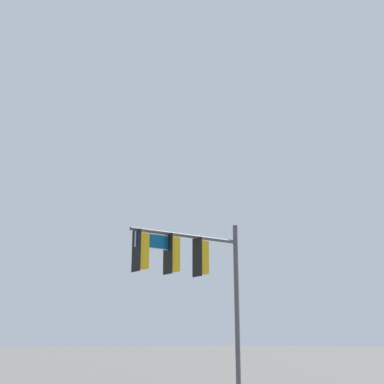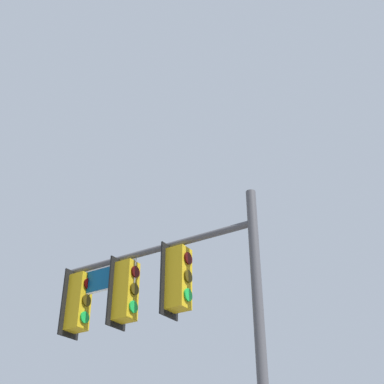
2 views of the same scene
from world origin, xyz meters
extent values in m
cylinder|color=#47474C|center=(-7.94, -6.48, 2.98)|extent=(0.17, 0.17, 5.95)
cylinder|color=#47474C|center=(-5.87, -6.80, 5.35)|extent=(4.17, 0.76, 0.12)
cube|color=black|center=(-6.30, -6.74, 4.68)|extent=(0.11, 0.52, 1.30)
cube|color=#B79314|center=(-6.49, -6.71, 4.68)|extent=(0.40, 0.37, 1.10)
cylinder|color=#B79314|center=(-6.49, -6.71, 5.29)|extent=(0.04, 0.04, 0.12)
cylinder|color=#340503|center=(-6.69, -6.68, 5.01)|extent=(0.06, 0.22, 0.22)
cylinder|color=#392D05|center=(-6.69, -6.68, 4.68)|extent=(0.06, 0.22, 0.22)
cylinder|color=green|center=(-6.69, -6.68, 4.35)|extent=(0.06, 0.22, 0.22)
cube|color=black|center=(-5.16, -6.91, 4.68)|extent=(0.11, 0.52, 1.30)
cube|color=#B79314|center=(-5.35, -6.88, 4.68)|extent=(0.40, 0.37, 1.10)
cylinder|color=#B79314|center=(-5.35, -6.88, 5.29)|extent=(0.04, 0.04, 0.12)
cylinder|color=#340503|center=(-5.55, -6.85, 5.01)|extent=(0.06, 0.22, 0.22)
cylinder|color=#392D05|center=(-5.55, -6.85, 4.68)|extent=(0.06, 0.22, 0.22)
cylinder|color=green|center=(-5.55, -6.85, 4.35)|extent=(0.06, 0.22, 0.22)
cube|color=black|center=(-4.02, -7.09, 4.68)|extent=(0.11, 0.52, 1.30)
cube|color=#B79314|center=(-4.21, -7.06, 4.68)|extent=(0.40, 0.37, 1.10)
cylinder|color=#B79314|center=(-4.21, -7.06, 5.29)|extent=(0.04, 0.04, 0.12)
cylinder|color=#340503|center=(-4.40, -7.03, 5.01)|extent=(0.06, 0.22, 0.22)
cylinder|color=#392D05|center=(-4.40, -7.03, 4.68)|extent=(0.06, 0.22, 0.22)
cylinder|color=green|center=(-4.40, -7.03, 4.35)|extent=(0.06, 0.22, 0.22)
cube|color=#0A4C7F|center=(-4.75, -6.97, 5.04)|extent=(1.53, 0.27, 0.43)
cube|color=white|center=(-4.75, -6.97, 5.04)|extent=(1.59, 0.27, 0.49)
camera|label=1|loc=(6.00, 5.98, 1.97)|focal=50.00mm
camera|label=2|loc=(-10.21, 1.14, 1.33)|focal=50.00mm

